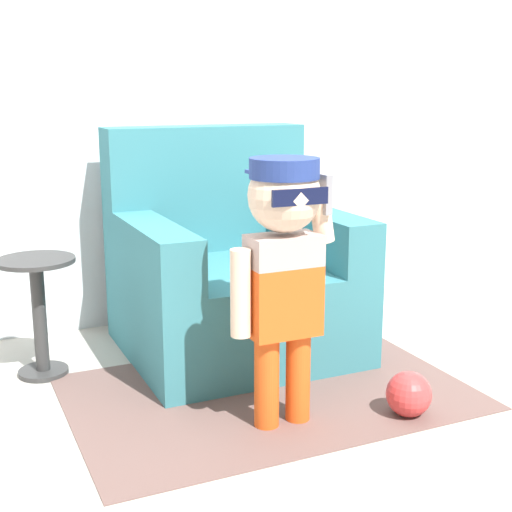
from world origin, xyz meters
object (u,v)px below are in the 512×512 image
Objects in this scene: toy_ball at (409,394)px; armchair at (229,274)px; side_table at (39,305)px; person_child at (283,251)px.

armchair is at bearing 108.67° from toy_ball.
armchair is at bearing -0.80° from side_table.
side_table is (-0.82, 0.01, -0.04)m from armchair.
armchair is 0.82m from side_table.
armchair is 2.00× the size of side_table.
toy_ball is at bearing -17.00° from person_child.
person_child is 5.67× the size of toy_ball.
person_child is 1.90× the size of side_table.
armchair reaches higher than side_table.
person_child reaches higher than toy_ball.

